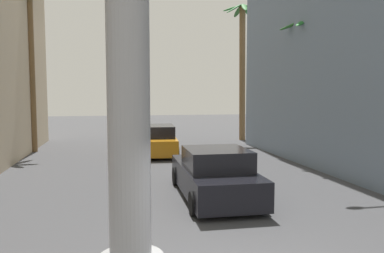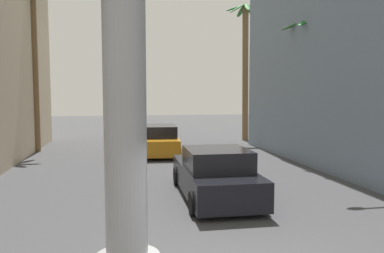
{
  "view_description": "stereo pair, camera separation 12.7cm",
  "coord_description": "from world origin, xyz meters",
  "views": [
    {
      "loc": [
        -2.04,
        -4.92,
        3.16
      ],
      "look_at": [
        0.0,
        4.94,
        2.32
      ],
      "focal_mm": 35.0,
      "sensor_mm": 36.0,
      "label": 1
    },
    {
      "loc": [
        -1.91,
        -4.94,
        3.16
      ],
      "look_at": [
        0.0,
        4.94,
        2.32
      ],
      "focal_mm": 35.0,
      "sensor_mm": 36.0,
      "label": 2
    }
  ],
  "objects": [
    {
      "name": "palm_tree_mid_right",
      "position": [
        6.83,
        11.41,
        4.18
      ],
      "size": [
        2.55,
        2.61,
        6.8
      ],
      "color": "brown",
      "rests_on": "ground"
    },
    {
      "name": "ground_plane",
      "position": [
        0.0,
        10.0,
        0.0
      ],
      "size": [
        88.76,
        88.76,
        0.0
      ],
      "primitive_type": "plane",
      "color": "#424244"
    },
    {
      "name": "car_lead",
      "position": [
        0.94,
        6.1,
        0.7
      ],
      "size": [
        2.19,
        4.92,
        1.56
      ],
      "color": "black",
      "rests_on": "ground"
    },
    {
      "name": "car_far",
      "position": [
        0.16,
        14.96,
        0.74
      ],
      "size": [
        2.33,
        4.78,
        1.56
      ],
      "color": "black",
      "rests_on": "ground"
    },
    {
      "name": "palm_tree_far_left",
      "position": [
        -6.51,
        17.27,
        5.67
      ],
      "size": [
        2.56,
        2.53,
        9.27
      ],
      "color": "brown",
      "rests_on": "ground"
    },
    {
      "name": "street_lamp",
      "position": [
        6.39,
        7.74,
        4.75
      ],
      "size": [
        2.31,
        0.28,
        8.0
      ],
      "color": "#59595E",
      "rests_on": "ground"
    },
    {
      "name": "palm_tree_far_right",
      "position": [
        6.77,
        20.27,
        5.55
      ],
      "size": [
        2.73,
        2.67,
        9.49
      ],
      "color": "brown",
      "rests_on": "ground"
    }
  ]
}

